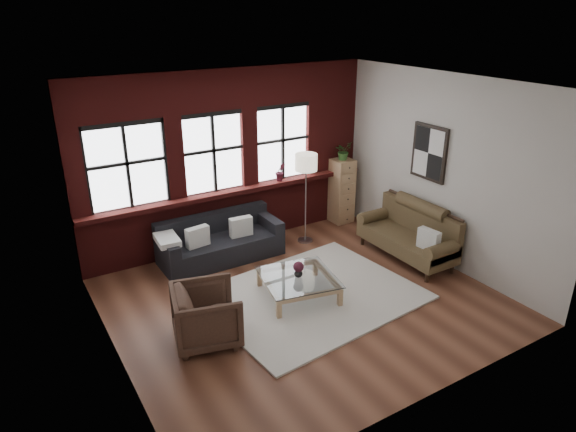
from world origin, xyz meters
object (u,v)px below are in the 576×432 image
coffee_table (298,287)px  vase (298,273)px  dark_sofa (221,239)px  vintage_settee (407,232)px  armchair (207,315)px  floor_lamp (306,195)px  drawer_chest (342,191)px

coffee_table → vase: (-0.00, -0.00, 0.25)m
dark_sofa → coffee_table: size_ratio=1.97×
dark_sofa → vintage_settee: size_ratio=1.12×
vase → vintage_settee: bearing=2.8°
armchair → floor_lamp: bearing=-41.4°
armchair → dark_sofa: bearing=-14.7°
drawer_chest → dark_sofa: bearing=-174.4°
coffee_table → armchair: bearing=-169.5°
coffee_table → vase: vase is taller
vase → drawer_chest: 3.15m
armchair → vase: bearing=-65.4°
floor_lamp → armchair: bearing=-145.6°
vase → floor_lamp: floor_lamp is taller
vintage_settee → drawer_chest: size_ratio=1.44×
coffee_table → vase: 0.25m
armchair → coffee_table: 1.67m
vintage_settee → coffee_table: size_ratio=1.76×
dark_sofa → armchair: (-1.15, -2.09, 0.01)m
dark_sofa → drawer_chest: 2.86m
floor_lamp → vintage_settee: bearing=-53.5°
vintage_settee → coffee_table: 2.34m
dark_sofa → vase: bearing=-75.2°
vase → drawer_chest: size_ratio=0.10×
coffee_table → drawer_chest: (2.36, 2.07, 0.49)m
drawer_chest → floor_lamp: 1.27m
dark_sofa → vintage_settee: (2.79, -1.67, 0.12)m
armchair → vase: 1.65m
dark_sofa → vase: (0.47, -1.79, 0.03)m
coffee_table → floor_lamp: floor_lamp is taller
drawer_chest → armchair: bearing=-149.3°
dark_sofa → vintage_settee: vintage_settee is taller
armchair → vase: armchair is taller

